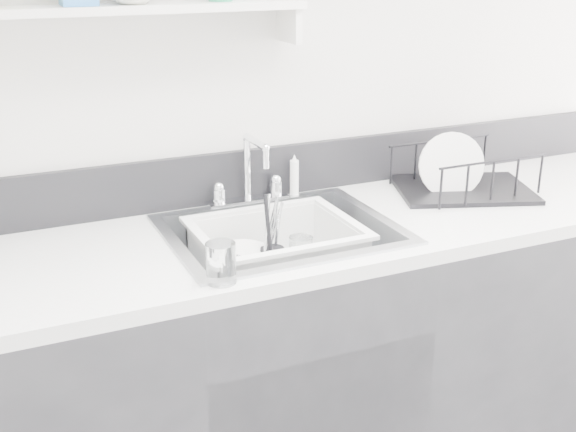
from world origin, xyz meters
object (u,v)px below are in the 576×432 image
counter_run (281,371)px  wash_tub (276,254)px  dish_rack (464,170)px  sink (281,259)px

counter_run → wash_tub: (-0.01, 0.02, 0.38)m
counter_run → dish_rack: bearing=6.2°
dish_rack → counter_run: bearing=-153.8°
wash_tub → dish_rack: (0.69, 0.06, 0.15)m
sink → counter_run: bearing=0.0°
sink → dish_rack: dish_rack is taller
dish_rack → wash_tub: bearing=-155.3°
sink → wash_tub: 0.02m
counter_run → sink: bearing=0.0°
counter_run → dish_rack: 0.87m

